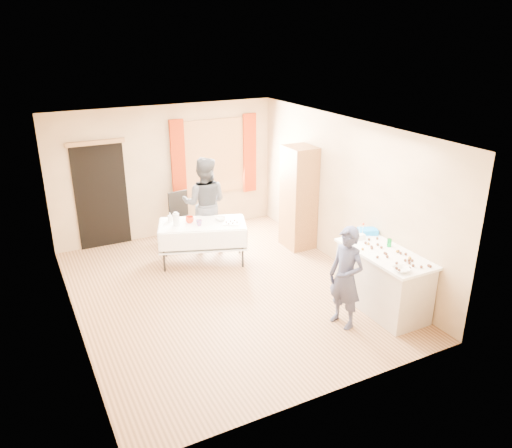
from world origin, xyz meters
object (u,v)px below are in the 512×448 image
chair (183,227)px  girl (346,278)px  counter (382,280)px  party_table (203,239)px  cabinet (299,198)px  woman (205,204)px

chair → girl: (1.01, -3.90, 0.45)m
counter → girl: bearing=-171.1°
party_table → girl: (1.01, -2.82, 0.29)m
cabinet → girl: 2.82m
party_table → chair: (0.00, 1.09, -0.15)m
counter → girl: (-0.78, -0.12, 0.28)m
girl → woman: bearing=177.3°
cabinet → girl: bearing=-108.2°
party_table → girl: 3.01m
cabinet → woman: size_ratio=1.10×
cabinet → woman: bearing=155.3°
counter → girl: 0.84m
party_table → girl: girl is taller
cabinet → party_table: bearing=175.5°
cabinet → girl: size_ratio=1.32×
counter → woman: (-1.50, 3.28, 0.43)m
counter → girl: size_ratio=1.02×
counter → party_table: bearing=123.6°
counter → chair: 4.19m
cabinet → woman: 1.76m
girl → cabinet: bearing=147.2°
woman → girl: bearing=132.2°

